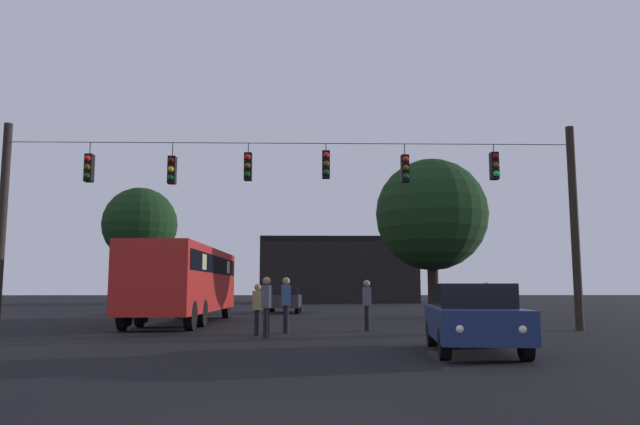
# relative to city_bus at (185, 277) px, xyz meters

# --- Properties ---
(ground_plane) EXTENTS (168.00, 168.00, 0.00)m
(ground_plane) POSITION_rel_city_bus_xyz_m (4.42, 6.22, -1.87)
(ground_plane) COLOR black
(ground_plane) RESTS_ON ground
(overhead_signal_span) EXTENTS (19.70, 0.44, 7.02)m
(overhead_signal_span) POSITION_rel_city_bus_xyz_m (4.40, -4.44, 2.39)
(overhead_signal_span) COLOR black
(overhead_signal_span) RESTS_ON ground
(city_bus) EXTENTS (2.69, 11.03, 3.00)m
(city_bus) POSITION_rel_city_bus_xyz_m (0.00, 0.00, 0.00)
(city_bus) COLOR #B21E19
(city_bus) RESTS_ON ground
(car_near_right) EXTENTS (2.29, 4.48, 1.52)m
(car_near_right) POSITION_rel_city_bus_xyz_m (8.66, -11.20, -1.07)
(car_near_right) COLOR navy
(car_near_right) RESTS_ON ground
(car_far_left) EXTENTS (1.93, 4.38, 1.52)m
(car_far_left) POSITION_rel_city_bus_xyz_m (3.67, 10.13, -1.07)
(car_far_left) COLOR #2D2D33
(car_far_left) RESTS_ON ground
(pedestrian_crossing_left) EXTENTS (0.31, 0.40, 1.76)m
(pedestrian_crossing_left) POSITION_rel_city_bus_xyz_m (4.30, -5.45, -0.86)
(pedestrian_crossing_left) COLOR black
(pedestrian_crossing_left) RESTS_ON ground
(pedestrian_crossing_center) EXTENTS (0.34, 0.42, 1.55)m
(pedestrian_crossing_center) POSITION_rel_city_bus_xyz_m (3.47, -6.34, -1.00)
(pedestrian_crossing_center) COLOR black
(pedestrian_crossing_center) RESTS_ON ground
(pedestrian_crossing_right) EXTENTS (0.29, 0.39, 1.74)m
(pedestrian_crossing_right) POSITION_rel_city_bus_xyz_m (3.80, -7.32, -0.88)
(pedestrian_crossing_right) COLOR black
(pedestrian_crossing_right) RESTS_ON ground
(pedestrian_near_bus) EXTENTS (0.27, 0.38, 1.68)m
(pedestrian_near_bus) POSITION_rel_city_bus_xyz_m (6.96, -4.48, -0.91)
(pedestrian_near_bus) COLOR black
(pedestrian_near_bus) RESTS_ON ground
(pedestrian_trailing) EXTENTS (0.31, 0.40, 1.59)m
(pedestrian_trailing) POSITION_rel_city_bus_xyz_m (10.53, -6.08, -0.97)
(pedestrian_trailing) COLOR black
(pedestrian_trailing) RESTS_ON ground
(corner_building) EXTENTS (14.65, 8.33, 6.16)m
(corner_building) POSITION_rel_city_bus_xyz_m (7.99, 34.23, 1.21)
(corner_building) COLOR black
(corner_building) RESTS_ON ground
(tree_left_silhouette) EXTENTS (5.48, 5.48, 7.74)m
(tree_left_silhouette) POSITION_rel_city_bus_xyz_m (11.08, 4.47, 3.12)
(tree_left_silhouette) COLOR black
(tree_left_silhouette) RESTS_ON ground
(tree_behind_building) EXTENTS (4.92, 4.92, 8.08)m
(tree_behind_building) POSITION_rel_city_bus_xyz_m (-6.20, 15.40, 3.74)
(tree_behind_building) COLOR black
(tree_behind_building) RESTS_ON ground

